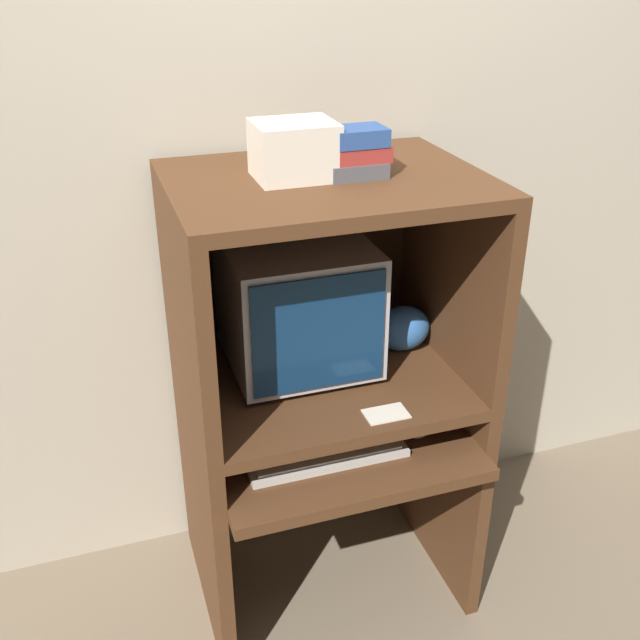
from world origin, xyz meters
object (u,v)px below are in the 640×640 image
crt_monitor (297,304)px  snack_bag (402,328)px  mouse (418,433)px  book_stack (357,153)px  keyboard (325,452)px  storage_box (294,150)px

crt_monitor → snack_bag: (0.33, -0.01, -0.13)m
mouse → book_stack: size_ratio=0.37×
mouse → snack_bag: bearing=77.4°
snack_bag → keyboard: bearing=-142.5°
storage_box → snack_bag: bearing=9.8°
crt_monitor → snack_bag: 0.35m
mouse → book_stack: bearing=131.0°
keyboard → snack_bag: size_ratio=2.62×
keyboard → mouse: size_ratio=7.55×
mouse → storage_box: (-0.29, 0.20, 0.78)m
keyboard → mouse: (0.28, 0.00, 0.00)m
crt_monitor → keyboard: crt_monitor is taller
crt_monitor → storage_box: storage_box is taller
crt_monitor → storage_box: bearing=-108.3°
keyboard → snack_bag: snack_bag is taller
crt_monitor → book_stack: book_stack is taller
keyboard → mouse: same height
crt_monitor → storage_box: (-0.02, -0.07, 0.46)m
mouse → book_stack: (-0.14, 0.16, 0.77)m
snack_bag → storage_box: 0.68m
keyboard → snack_bag: 0.46m
book_stack → keyboard: bearing=-130.5°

